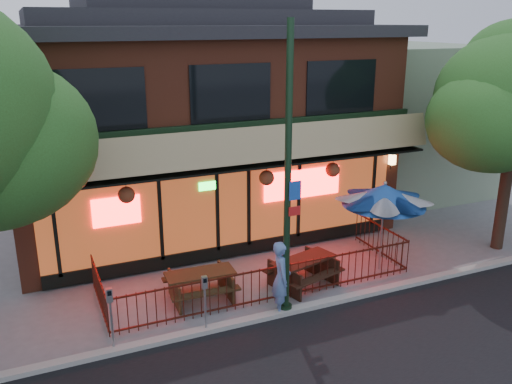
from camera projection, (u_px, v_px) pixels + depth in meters
ground at (278, 304)px, 13.85m from camera, size 80.00×80.00×0.00m
curb at (287, 311)px, 13.39m from camera, size 80.00×0.25×0.12m
restaurant_building at (191, 105)px, 18.81m from camera, size 12.96×9.49×8.05m
neighbor_building at (390, 117)px, 23.10m from camera, size 6.00×7.00×6.00m
patio_fence at (270, 274)px, 14.10m from camera, size 8.44×2.62×1.00m
street_light at (288, 192)px, 12.54m from camera, size 0.43×0.32×7.00m
picnic_table_left at (200, 281)px, 13.98m from camera, size 1.83×1.44×0.76m
picnic_table_right at (304, 268)px, 14.72m from camera, size 2.12×1.83×0.78m
patio_umbrella at (384, 195)px, 15.14m from camera, size 2.34×2.34×2.67m
pedestrian at (281, 277)px, 13.22m from camera, size 0.65×0.80×1.89m
parking_meter_near at (205, 295)px, 12.33m from camera, size 0.13×0.12×1.43m
parking_meter_far at (111, 309)px, 11.58m from camera, size 0.14×0.12×1.53m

